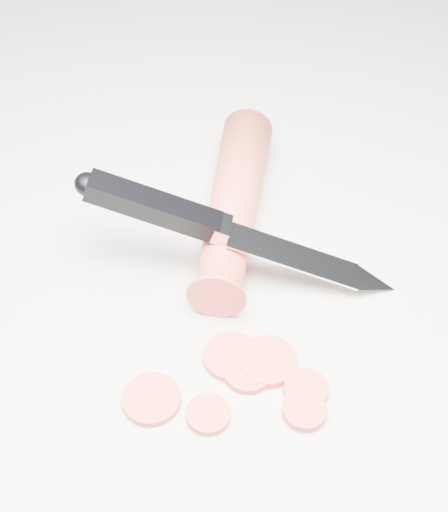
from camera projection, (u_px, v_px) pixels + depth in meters
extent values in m
plane|color=silver|center=(238.00, 327.00, 0.52)|extent=(2.40, 2.40, 0.00)
cylinder|color=#E74B33|center=(234.00, 204.00, 0.57)|extent=(0.11, 0.20, 0.04)
cylinder|color=#E64339|center=(152.00, 399.00, 0.48)|extent=(0.04, 0.04, 0.01)
cylinder|color=#E64339|center=(208.00, 414.00, 0.47)|extent=(0.03, 0.03, 0.01)
cylinder|color=#E64339|center=(231.00, 356.00, 0.50)|extent=(0.04, 0.04, 0.01)
cylinder|color=#E64339|center=(248.00, 371.00, 0.49)|extent=(0.03, 0.03, 0.01)
cylinder|color=#E64339|center=(306.00, 390.00, 0.48)|extent=(0.03, 0.03, 0.01)
cylinder|color=#E64339|center=(268.00, 362.00, 0.49)|extent=(0.04, 0.04, 0.01)
cylinder|color=#E64339|center=(304.00, 411.00, 0.47)|extent=(0.03, 0.03, 0.01)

